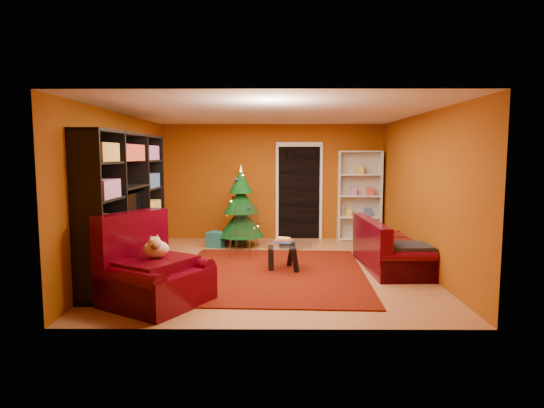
{
  "coord_description": "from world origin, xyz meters",
  "views": [
    {
      "loc": [
        0.05,
        -7.58,
        1.91
      ],
      "look_at": [
        0.0,
        0.4,
        1.05
      ],
      "focal_mm": 30.0,
      "sensor_mm": 36.0,
      "label": 1
    }
  ],
  "objects_px": {
    "christmas_tree": "(241,207)",
    "acrylic_chair": "(243,233)",
    "gift_box_teal": "(216,239)",
    "white_bookshelf": "(360,196)",
    "dog": "(156,249)",
    "rug": "(272,273)",
    "media_unit": "(126,206)",
    "sofa": "(391,244)",
    "gift_box_green": "(239,237)",
    "coffee_table": "(286,257)",
    "armchair": "(156,268)",
    "gift_box_red": "(225,239)"
  },
  "relations": [
    {
      "from": "sofa",
      "to": "coffee_table",
      "type": "distance_m",
      "value": 1.81
    },
    {
      "from": "rug",
      "to": "sofa",
      "type": "distance_m",
      "value": 2.09
    },
    {
      "from": "dog",
      "to": "sofa",
      "type": "relative_size",
      "value": 0.2
    },
    {
      "from": "gift_box_teal",
      "to": "gift_box_green",
      "type": "distance_m",
      "value": 0.6
    },
    {
      "from": "gift_box_teal",
      "to": "white_bookshelf",
      "type": "bearing_deg",
      "value": 14.57
    },
    {
      "from": "media_unit",
      "to": "sofa",
      "type": "height_order",
      "value": "media_unit"
    },
    {
      "from": "rug",
      "to": "acrylic_chair",
      "type": "bearing_deg",
      "value": 115.48
    },
    {
      "from": "gift_box_teal",
      "to": "dog",
      "type": "distance_m",
      "value": 3.64
    },
    {
      "from": "white_bookshelf",
      "to": "armchair",
      "type": "xyz_separation_m",
      "value": [
        -3.42,
        -4.46,
        -0.53
      ]
    },
    {
      "from": "rug",
      "to": "media_unit",
      "type": "height_order",
      "value": "media_unit"
    },
    {
      "from": "gift_box_teal",
      "to": "sofa",
      "type": "bearing_deg",
      "value": -28.81
    },
    {
      "from": "christmas_tree",
      "to": "dog",
      "type": "distance_m",
      "value": 3.79
    },
    {
      "from": "armchair",
      "to": "christmas_tree",
      "type": "bearing_deg",
      "value": 19.12
    },
    {
      "from": "media_unit",
      "to": "dog",
      "type": "distance_m",
      "value": 1.55
    },
    {
      "from": "sofa",
      "to": "white_bookshelf",
      "type": "bearing_deg",
      "value": -0.44
    },
    {
      "from": "dog",
      "to": "gift_box_teal",
      "type": "bearing_deg",
      "value": 26.35
    },
    {
      "from": "gift_box_green",
      "to": "white_bookshelf",
      "type": "relative_size",
      "value": 0.13
    },
    {
      "from": "armchair",
      "to": "acrylic_chair",
      "type": "distance_m",
      "value": 2.81
    },
    {
      "from": "christmas_tree",
      "to": "acrylic_chair",
      "type": "distance_m",
      "value": 1.18
    },
    {
      "from": "gift_box_red",
      "to": "armchair",
      "type": "height_order",
      "value": "armchair"
    },
    {
      "from": "coffee_table",
      "to": "gift_box_teal",
      "type": "bearing_deg",
      "value": 125.94
    },
    {
      "from": "gift_box_red",
      "to": "armchair",
      "type": "relative_size",
      "value": 0.17
    },
    {
      "from": "rug",
      "to": "gift_box_teal",
      "type": "relative_size",
      "value": 10.87
    },
    {
      "from": "dog",
      "to": "gift_box_green",
      "type": "bearing_deg",
      "value": 20.46
    },
    {
      "from": "gift_box_red",
      "to": "acrylic_chair",
      "type": "distance_m",
      "value": 1.5
    },
    {
      "from": "sofa",
      "to": "coffee_table",
      "type": "relative_size",
      "value": 2.2
    },
    {
      "from": "gift_box_red",
      "to": "dog",
      "type": "xyz_separation_m",
      "value": [
        -0.45,
        -3.96,
        0.6
      ]
    },
    {
      "from": "rug",
      "to": "dog",
      "type": "height_order",
      "value": "dog"
    },
    {
      "from": "media_unit",
      "to": "sofa",
      "type": "relative_size",
      "value": 1.5
    },
    {
      "from": "white_bookshelf",
      "to": "sofa",
      "type": "bearing_deg",
      "value": -87.45
    },
    {
      "from": "media_unit",
      "to": "rug",
      "type": "bearing_deg",
      "value": 5.5
    },
    {
      "from": "rug",
      "to": "christmas_tree",
      "type": "height_order",
      "value": "christmas_tree"
    },
    {
      "from": "christmas_tree",
      "to": "gift_box_green",
      "type": "relative_size",
      "value": 6.23
    },
    {
      "from": "sofa",
      "to": "acrylic_chair",
      "type": "distance_m",
      "value": 2.68
    },
    {
      "from": "media_unit",
      "to": "gift_box_green",
      "type": "height_order",
      "value": "media_unit"
    },
    {
      "from": "coffee_table",
      "to": "sofa",
      "type": "bearing_deg",
      "value": 5.86
    },
    {
      "from": "rug",
      "to": "armchair",
      "type": "distance_m",
      "value": 2.15
    },
    {
      "from": "gift_box_teal",
      "to": "armchair",
      "type": "distance_m",
      "value": 3.67
    },
    {
      "from": "christmas_tree",
      "to": "acrylic_chair",
      "type": "bearing_deg",
      "value": -83.97
    },
    {
      "from": "rug",
      "to": "gift_box_teal",
      "type": "bearing_deg",
      "value": 118.87
    },
    {
      "from": "media_unit",
      "to": "gift_box_teal",
      "type": "bearing_deg",
      "value": 65.86
    },
    {
      "from": "rug",
      "to": "dog",
      "type": "bearing_deg",
      "value": -136.03
    },
    {
      "from": "christmas_tree",
      "to": "gift_box_red",
      "type": "xyz_separation_m",
      "value": [
        -0.37,
        0.26,
        -0.74
      ]
    },
    {
      "from": "coffee_table",
      "to": "gift_box_green",
      "type": "bearing_deg",
      "value": 112.33
    },
    {
      "from": "gift_box_teal",
      "to": "gift_box_red",
      "type": "relative_size",
      "value": 1.58
    },
    {
      "from": "media_unit",
      "to": "acrylic_chair",
      "type": "relative_size",
      "value": 3.2
    },
    {
      "from": "white_bookshelf",
      "to": "coffee_table",
      "type": "relative_size",
      "value": 2.3
    },
    {
      "from": "dog",
      "to": "coffee_table",
      "type": "relative_size",
      "value": 0.45
    },
    {
      "from": "gift_box_teal",
      "to": "white_bookshelf",
      "type": "xyz_separation_m",
      "value": [
        3.13,
        0.81,
        0.84
      ]
    },
    {
      "from": "white_bookshelf",
      "to": "acrylic_chair",
      "type": "height_order",
      "value": "white_bookshelf"
    }
  ]
}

